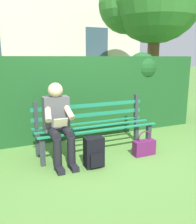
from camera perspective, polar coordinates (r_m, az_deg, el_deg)
The scene contains 7 objects.
ground at distance 4.11m, azimuth -0.57°, elevation -9.29°, with size 60.00×60.00×0.00m, color #517F38.
park_bench at distance 4.03m, azimuth -1.01°, elevation -3.17°, with size 1.99×0.55×0.88m.
person_seated at distance 3.62m, azimuth -9.38°, elevation -2.05°, with size 0.44×0.73×1.18m.
hedge_backdrop at distance 4.83m, azimuth -7.44°, elevation 4.03°, with size 5.66×0.78×1.65m.
building_facade at distance 10.73m, azimuth -14.46°, elevation 23.70°, with size 7.77×3.17×7.29m.
backpack at distance 3.50m, azimuth -0.96°, elevation -9.54°, with size 0.27×0.24×0.44m.
handbag at distance 3.99m, azimuth 10.82°, elevation -8.11°, with size 0.37×0.14×0.41m.
Camera 1 is at (1.48, 3.50, 1.54)m, focal length 38.75 mm.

